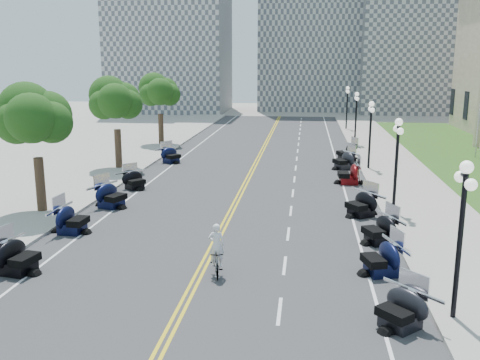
{
  "coord_description": "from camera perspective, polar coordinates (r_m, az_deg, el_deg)",
  "views": [
    {
      "loc": [
        3.9,
        -24.03,
        7.93
      ],
      "look_at": [
        0.61,
        2.42,
        2.0
      ],
      "focal_mm": 40.0,
      "sensor_mm": 36.0,
      "label": 1
    }
  ],
  "objects": [
    {
      "name": "edge_line_south",
      "position": [
        36.43,
        -9.52,
        -0.19
      ],
      "size": [
        0.12,
        90.0,
        0.0
      ],
      "primitive_type": "cube",
      "color": "white",
      "rests_on": "road"
    },
    {
      "name": "motorcycle_s_4",
      "position": [
        22.2,
        -22.67,
        -7.38
      ],
      "size": [
        2.44,
        2.44,
        1.47
      ],
      "primitive_type": null,
      "rotation": [
        0.0,
        0.0,
        1.39
      ],
      "color": "black",
      "rests_on": "road"
    },
    {
      "name": "motorcycle_s_7",
      "position": [
        34.44,
        -11.2,
        0.09
      ],
      "size": [
        2.62,
        2.62,
        1.3
      ],
      "primitive_type": null,
      "rotation": [
        0.0,
        0.0,
        0.82
      ],
      "color": "black",
      "rests_on": "road"
    },
    {
      "name": "ground",
      "position": [
        25.6,
        -2.04,
        -5.5
      ],
      "size": [
        160.0,
        160.0,
        0.0
      ],
      "primitive_type": "plane",
      "color": "gray"
    },
    {
      "name": "lane_dash_15",
      "position": [
        60.56,
        6.38,
        4.95
      ],
      "size": [
        0.12,
        2.0,
        0.0
      ],
      "primitive_type": "cube",
      "color": "white",
      "rests_on": "road"
    },
    {
      "name": "street_lamp_1",
      "position": [
        17.54,
        22.39,
        -6.13
      ],
      "size": [
        0.5,
        1.2,
        4.9
      ],
      "primitive_type": null,
      "color": "black",
      "rests_on": "sidewalk_north"
    },
    {
      "name": "lane_dash_7",
      "position": [
        29.14,
        5.45,
        -3.28
      ],
      "size": [
        0.12,
        2.0,
        0.0
      ],
      "primitive_type": "cube",
      "color": "white",
      "rests_on": "road"
    },
    {
      "name": "street_lamp_4",
      "position": [
        52.52,
        12.25,
        6.43
      ],
      "size": [
        0.5,
        1.2,
        4.9
      ],
      "primitive_type": null,
      "color": "black",
      "rests_on": "sidewalk_north"
    },
    {
      "name": "distant_block_a",
      "position": [
        88.92,
        -7.47,
        15.71
      ],
      "size": [
        18.0,
        14.0,
        26.0
      ],
      "primitive_type": "cube",
      "color": "gray",
      "rests_on": "ground"
    },
    {
      "name": "tree_4",
      "position": [
        52.02,
        -8.54,
        8.9
      ],
      "size": [
        4.8,
        4.8,
        9.2
      ],
      "primitive_type": null,
      "color": "#235619",
      "rests_on": "sidewalk_south"
    },
    {
      "name": "cyclist_rider",
      "position": [
        19.97,
        -2.55,
        -5.16
      ],
      "size": [
        0.62,
        0.4,
        1.69
      ],
      "primitive_type": "imported",
      "rotation": [
        0.0,
        0.0,
        3.14
      ],
      "color": "silver",
      "rests_on": "bicycle"
    },
    {
      "name": "lane_dash_17",
      "position": [
        68.5,
        6.48,
        5.82
      ],
      "size": [
        0.12,
        2.0,
        0.0
      ],
      "primitive_type": "cube",
      "color": "white",
      "rests_on": "road"
    },
    {
      "name": "lane_dash_4",
      "position": [
        17.89,
        4.23,
        -13.75
      ],
      "size": [
        0.12,
        2.0,
        0.0
      ],
      "primitive_type": "cube",
      "color": "white",
      "rests_on": "road"
    },
    {
      "name": "centerline_yellow_a",
      "position": [
        35.17,
        0.33,
        -0.47
      ],
      "size": [
        0.12,
        90.0,
        0.0
      ],
      "primitive_type": "cube",
      "color": "yellow",
      "rests_on": "road"
    },
    {
      "name": "road",
      "position": [
        35.16,
        0.53,
        -0.49
      ],
      "size": [
        16.0,
        90.0,
        0.01
      ],
      "primitive_type": "cube",
      "color": "#333335",
      "rests_on": "ground"
    },
    {
      "name": "lane_dash_19",
      "position": [
        76.45,
        6.56,
        6.51
      ],
      "size": [
        0.12,
        2.0,
        0.0
      ],
      "primitive_type": "cube",
      "color": "white",
      "rests_on": "road"
    },
    {
      "name": "motorcycle_n_9",
      "position": [
        40.77,
        11.05,
        2.17
      ],
      "size": [
        2.86,
        2.86,
        1.51
      ],
      "primitive_type": null,
      "rotation": [
        0.0,
        0.0,
        -1.13
      ],
      "color": "black",
      "rests_on": "road"
    },
    {
      "name": "lane_dash_6",
      "position": [
        25.31,
        5.17,
        -5.74
      ],
      "size": [
        0.12,
        2.0,
        0.0
      ],
      "primitive_type": "cube",
      "color": "white",
      "rests_on": "road"
    },
    {
      "name": "lane_dash_8",
      "position": [
        33.0,
        5.66,
        -1.4
      ],
      "size": [
        0.12,
        2.0,
        0.0
      ],
      "primitive_type": "cube",
      "color": "white",
      "rests_on": "road"
    },
    {
      "name": "motorcycle_n_6",
      "position": [
        28.58,
        12.82,
        -2.38
      ],
      "size": [
        2.89,
        2.89,
        1.45
      ],
      "primitive_type": null,
      "rotation": [
        0.0,
        0.0,
        -0.95
      ],
      "color": "black",
      "rests_on": "road"
    },
    {
      "name": "street_lamp_3",
      "position": [
        40.66,
        13.7,
        4.65
      ],
      "size": [
        0.5,
        1.2,
        4.9
      ],
      "primitive_type": null,
      "color": "black",
      "rests_on": "sidewalk_north"
    },
    {
      "name": "lane_dash_16",
      "position": [
        64.52,
        6.43,
        5.41
      ],
      "size": [
        0.12,
        2.0,
        0.0
      ],
      "primitive_type": "cube",
      "color": "white",
      "rests_on": "road"
    },
    {
      "name": "motorcycle_s_5",
      "position": [
        26.39,
        -17.53,
        -3.88
      ],
      "size": [
        2.21,
        2.21,
        1.46
      ],
      "primitive_type": null,
      "rotation": [
        0.0,
        0.0,
        1.51
      ],
      "color": "black",
      "rests_on": "road"
    },
    {
      "name": "bicycle",
      "position": [
        20.42,
        -2.51,
        -8.78
      ],
      "size": [
        0.83,
        1.75,
        1.01
      ],
      "primitive_type": "imported",
      "rotation": [
        0.0,
        0.0,
        0.21
      ],
      "color": "#A51414",
      "rests_on": "road"
    },
    {
      "name": "motorcycle_s_6",
      "position": [
        30.37,
        -13.6,
        -1.49
      ],
      "size": [
        2.76,
        2.76,
        1.51
      ],
      "primitive_type": null,
      "rotation": [
        0.0,
        0.0,
        1.22
      ],
      "color": "black",
      "rests_on": "road"
    },
    {
      "name": "lane_dash_18",
      "position": [
        72.47,
        6.52,
        6.19
      ],
      "size": [
        0.12,
        2.0,
        0.0
      ],
      "primitive_type": "cube",
      "color": "white",
      "rests_on": "road"
    },
    {
      "name": "lane_dash_11",
      "position": [
        44.74,
        6.07,
        2.28
      ],
      "size": [
        0.12,
        2.0,
        0.0
      ],
      "primitive_type": "cube",
      "color": "white",
      "rests_on": "road"
    },
    {
      "name": "motorcycle_n_10",
      "position": [
        44.35,
        11.34,
        3.01
      ],
      "size": [
        2.83,
        2.83,
        1.55
      ],
      "primitive_type": null,
      "rotation": [
        0.0,
        0.0,
        -1.23
      ],
      "color": "black",
      "rests_on": "road"
    },
    {
      "name": "centerline_yellow_b",
      "position": [
        35.14,
        0.72,
        -0.48
      ],
      "size": [
        0.12,
        90.0,
        0.0
      ],
      "primitive_type": "cube",
      "color": "yellow",
      "rests_on": "road"
    },
    {
      "name": "lane_dash_9",
      "position": [
        36.9,
        5.83,
        0.09
      ],
      "size": [
        0.12,
        2.0,
        0.0
      ],
      "primitive_type": "cube",
      "color": "white",
      "rests_on": "road"
    },
    {
      "name": "lane_dash_14",
      "position": [
        56.59,
        6.32,
        4.42
      ],
      "size": [
        0.12,
        2.0,
        0.0
      ],
      "primitive_type": "cube",
      "color": "white",
      "rests_on": "road"
    },
    {
      "name": "motorcycle_n_8",
      "position": [
        35.96,
        11.55,
        0.8
      ],
      "size": [
        2.3,
        2.3,
        1.54
      ],
      "primitive_type": null,
      "rotation": [
        0.0,
        0.0,
        -1.52
      ],
      "color": "#590A0C",
      "rests_on": "road"
    },
    {
      "name": "motorcycle_n_5",
      "position": [
        24.54,
        14.72,
        -4.99
      ],
      "size": [
        2.67,
        2.67,
        1.42
      ],
      "primitive_type": null,
      "rotation": [
        0.0,
        0.0,
        -1.17
      ],
      "color": "black",
      "rests_on": "road"
    },
    {
      "name": "lane_dash_5",
      "position": [
        21.55,
        4.79,
        -9.05
      ],
      "size": [
        0.12,
        2.0,
        0.0
      ],
      "primitive_type": "cube",
      "color": "white",
      "rests_on": "road"
    },
    {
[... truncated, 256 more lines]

